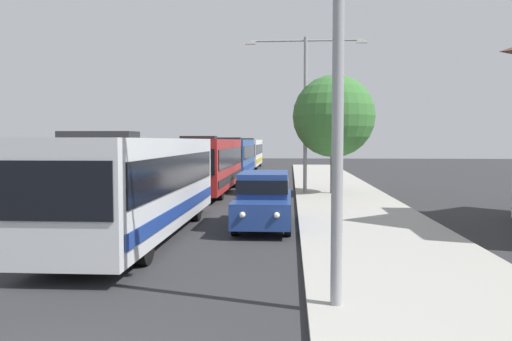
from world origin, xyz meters
TOP-DOWN VIEW (x-y plane):
  - bus_lead at (-1.30, 10.14)m, footprint 2.58×11.70m
  - bus_second_in_line at (-1.30, 23.62)m, footprint 2.58×11.58m
  - bus_middle at (-1.30, 36.68)m, footprint 2.58×11.68m
  - bus_fourth_in_line at (-1.30, 50.29)m, footprint 2.58×11.33m
  - white_suv at (2.40, 12.11)m, footprint 1.86×5.07m
  - box_truck_oncoming at (-4.60, 52.93)m, footprint 2.35×7.83m
  - streetlamp_near at (4.10, 3.38)m, footprint 5.02×0.28m
  - streetlamp_mid at (4.10, 22.71)m, footprint 6.55×0.28m
  - roadside_tree at (5.61, 22.46)m, footprint 4.40×4.40m

SIDE VIEW (x-z plane):
  - white_suv at x=2.40m, z-range 0.08..1.98m
  - bus_fourth_in_line at x=-1.30m, z-range 0.09..3.30m
  - bus_second_in_line at x=-1.30m, z-range 0.09..3.30m
  - bus_middle at x=-1.30m, z-range 0.09..3.30m
  - bus_lead at x=-1.30m, z-range 0.09..3.30m
  - box_truck_oncoming at x=-4.60m, z-range 0.13..3.28m
  - roadside_tree at x=5.61m, z-range 1.11..7.44m
  - streetlamp_near at x=4.10m, z-range 1.02..9.33m
  - streetlamp_mid at x=4.10m, z-range 1.13..9.52m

